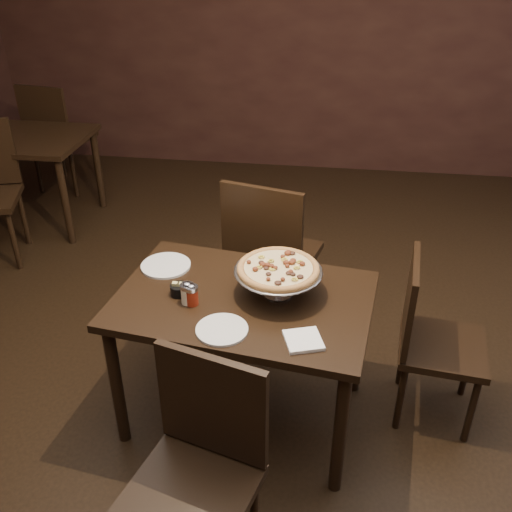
# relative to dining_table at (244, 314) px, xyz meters

# --- Properties ---
(room) EXTENTS (6.04, 7.04, 2.84)m
(room) POSITION_rel_dining_table_xyz_m (0.14, -0.07, 0.79)
(room) COLOR black
(room) RESTS_ON ground
(dining_table) EXTENTS (1.23, 0.90, 0.71)m
(dining_table) POSITION_rel_dining_table_xyz_m (0.00, 0.00, 0.00)
(dining_table) COLOR black
(dining_table) RESTS_ON ground
(background_table) EXTENTS (1.16, 0.77, 0.72)m
(background_table) POSITION_rel_dining_table_xyz_m (-2.13, 1.90, 0.01)
(background_table) COLOR black
(background_table) RESTS_ON ground
(pizza_stand) EXTENTS (0.39, 0.39, 0.16)m
(pizza_stand) POSITION_rel_dining_table_xyz_m (0.15, 0.05, 0.23)
(pizza_stand) COLOR #B2B2B9
(pizza_stand) RESTS_ON dining_table
(parmesan_shaker) EXTENTS (0.06, 0.06, 0.11)m
(parmesan_shaker) POSITION_rel_dining_table_xyz_m (-0.23, -0.08, 0.14)
(parmesan_shaker) COLOR beige
(parmesan_shaker) RESTS_ON dining_table
(pepper_flake_shaker) EXTENTS (0.06, 0.06, 0.10)m
(pepper_flake_shaker) POSITION_rel_dining_table_xyz_m (-0.21, -0.08, 0.14)
(pepper_flake_shaker) COLOR maroon
(pepper_flake_shaker) RESTS_ON dining_table
(packet_caddy) EXTENTS (0.08, 0.08, 0.06)m
(packet_caddy) POSITION_rel_dining_table_xyz_m (-0.29, -0.02, 0.12)
(packet_caddy) COLOR black
(packet_caddy) RESTS_ON dining_table
(napkin_stack) EXTENTS (0.18, 0.18, 0.02)m
(napkin_stack) POSITION_rel_dining_table_xyz_m (0.29, -0.28, 0.10)
(napkin_stack) COLOR white
(napkin_stack) RESTS_ON dining_table
(plate_left) EXTENTS (0.24, 0.24, 0.01)m
(plate_left) POSITION_rel_dining_table_xyz_m (-0.42, 0.20, 0.10)
(plate_left) COLOR silver
(plate_left) RESTS_ON dining_table
(plate_near) EXTENTS (0.22, 0.22, 0.01)m
(plate_near) POSITION_rel_dining_table_xyz_m (-0.05, -0.25, 0.10)
(plate_near) COLOR silver
(plate_near) RESTS_ON dining_table
(serving_spatula) EXTENTS (0.14, 0.14, 0.02)m
(serving_spatula) POSITION_rel_dining_table_xyz_m (0.21, -0.02, 0.22)
(serving_spatula) COLOR #B2B2B9
(serving_spatula) RESTS_ON pizza_stand
(chair_far) EXTENTS (0.56, 0.56, 0.99)m
(chair_far) POSITION_rel_dining_table_xyz_m (0.04, 0.71, -0.08)
(chair_far) COLOR black
(chair_far) RESTS_ON ground
(chair_near) EXTENTS (0.52, 0.52, 0.91)m
(chair_near) POSITION_rel_dining_table_xyz_m (-0.04, -0.76, -0.12)
(chair_near) COLOR black
(chair_near) RESTS_ON ground
(chair_side) EXTENTS (0.44, 0.44, 0.86)m
(chair_side) POSITION_rel_dining_table_xyz_m (0.87, 0.15, -0.15)
(chair_side) COLOR black
(chair_side) RESTS_ON ground
(bg_chair_far) EXTENTS (0.53, 0.53, 0.98)m
(bg_chair_far) POSITION_rel_dining_table_xyz_m (-2.08, 2.52, -0.08)
(bg_chair_far) COLOR black
(bg_chair_far) RESTS_ON ground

